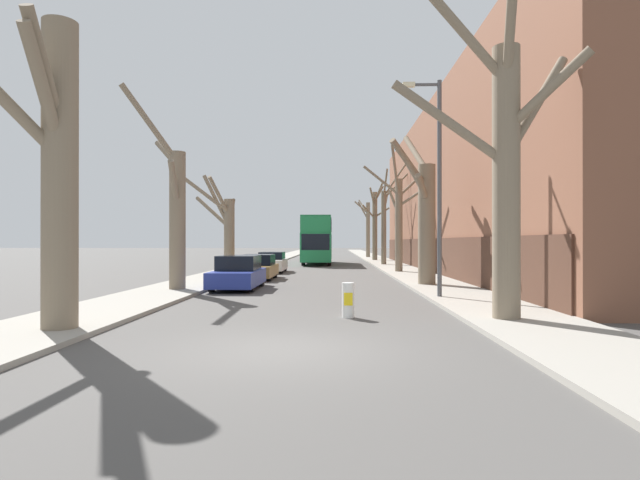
{
  "coord_description": "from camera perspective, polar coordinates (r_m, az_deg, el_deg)",
  "views": [
    {
      "loc": [
        0.99,
        -9.58,
        2.09
      ],
      "look_at": [
        -0.17,
        31.33,
        2.21
      ],
      "focal_mm": 28.0,
      "sensor_mm": 36.0,
      "label": 1
    }
  ],
  "objects": [
    {
      "name": "street_tree_right_2",
      "position": [
        33.29,
        9.05,
        2.65
      ],
      "size": [
        5.06,
        3.1,
        8.17
      ],
      "color": "#7A6B56",
      "rests_on": "ground"
    },
    {
      "name": "street_tree_right_5",
      "position": [
        63.71,
        5.44,
        1.42
      ],
      "size": [
        2.02,
        2.32,
        7.57
      ],
      "color": "#7A6B56",
      "rests_on": "ground"
    },
    {
      "name": "building_facade_right",
      "position": [
        36.88,
        19.59,
        5.47
      ],
      "size": [
        10.08,
        44.05,
        11.43
      ],
      "color": "brown",
      "rests_on": "ground"
    },
    {
      "name": "parked_car_2",
      "position": [
        33.89,
        -5.53,
        -2.59
      ],
      "size": [
        1.79,
        4.17,
        1.37
      ],
      "color": "silver",
      "rests_on": "ground"
    },
    {
      "name": "street_tree_right_3",
      "position": [
        43.45,
        7.47,
        2.3
      ],
      "size": [
        2.74,
        4.62,
        8.65
      ],
      "color": "#7A6B56",
      "rests_on": "ground"
    },
    {
      "name": "street_tree_right_0",
      "position": [
        13.7,
        20.3,
        8.32
      ],
      "size": [
        4.74,
        2.12,
        8.61
      ],
      "color": "#7A6B56",
      "rests_on": "ground"
    },
    {
      "name": "street_tree_left_0",
      "position": [
        12.84,
        -27.86,
        7.63
      ],
      "size": [
        1.96,
        3.54,
        7.08
      ],
      "color": "#7A6B56",
      "rests_on": "ground"
    },
    {
      "name": "sidewalk_left",
      "position": [
        60.0,
        -4.91,
        -2.11
      ],
      "size": [
        3.01,
        120.0,
        0.12
      ],
      "primitive_type": "cube",
      "color": "gray",
      "rests_on": "ground"
    },
    {
      "name": "parked_car_0",
      "position": [
        22.22,
        -9.34,
        -3.77
      ],
      "size": [
        1.88,
        4.41,
        1.47
      ],
      "color": "navy",
      "rests_on": "ground"
    },
    {
      "name": "traffic_bollard",
      "position": [
        13.77,
        3.23,
        -6.88
      ],
      "size": [
        0.34,
        0.35,
        0.96
      ],
      "color": "white",
      "rests_on": "ground"
    },
    {
      "name": "double_decker_bus",
      "position": [
        46.03,
        -0.29,
        0.26
      ],
      "size": [
        2.62,
        10.21,
        4.3
      ],
      "color": "#1E7F47",
      "rests_on": "ground"
    },
    {
      "name": "ground_plane",
      "position": [
        9.85,
        -4.26,
        -12.39
      ],
      "size": [
        300.0,
        300.0,
        0.0
      ],
      "primitive_type": "plane",
      "color": "#4C4947"
    },
    {
      "name": "sidewalk_right",
      "position": [
        59.81,
        6.26,
        -2.11
      ],
      "size": [
        3.01,
        120.0,
        0.12
      ],
      "primitive_type": "cube",
      "color": "gray",
      "rests_on": "ground"
    },
    {
      "name": "parked_car_1",
      "position": [
        27.81,
        -7.11,
        -3.14
      ],
      "size": [
        1.85,
        4.29,
        1.36
      ],
      "color": "olive",
      "rests_on": "ground"
    },
    {
      "name": "street_tree_left_1",
      "position": [
        21.5,
        -16.22,
        3.13
      ],
      "size": [
        2.19,
        2.89,
        8.24
      ],
      "color": "#7A6B56",
      "rests_on": "ground"
    },
    {
      "name": "street_tree_right_4",
      "position": [
        53.71,
        6.3,
        2.02
      ],
      "size": [
        3.09,
        3.1,
        8.18
      ],
      "color": "#7A6B56",
      "rests_on": "ground"
    },
    {
      "name": "street_tree_left_2",
      "position": [
        30.07,
        -10.75,
        1.36
      ],
      "size": [
        3.09,
        3.15,
        6.04
      ],
      "color": "#7A6B56",
      "rests_on": "ground"
    },
    {
      "name": "lamp_post",
      "position": [
        18.5,
        13.19,
        7.01
      ],
      "size": [
        1.4,
        0.2,
        7.87
      ],
      "color": "#4C4F54",
      "rests_on": "ground"
    },
    {
      "name": "street_tree_right_1",
      "position": [
        23.68,
        11.87,
        2.85
      ],
      "size": [
        2.34,
        4.85,
        7.61
      ],
      "color": "#7A6B56",
      "rests_on": "ground"
    }
  ]
}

